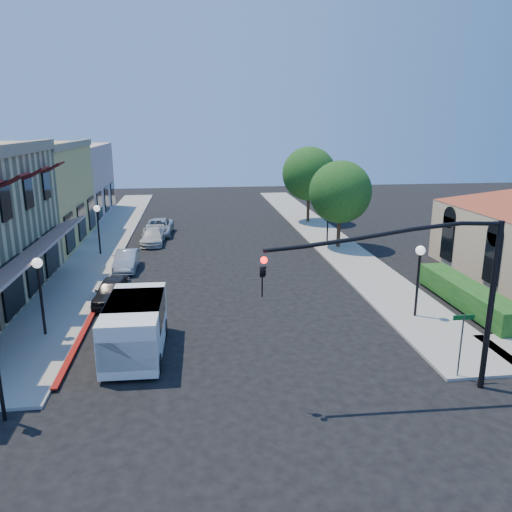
{
  "coord_description": "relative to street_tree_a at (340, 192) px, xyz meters",
  "views": [
    {
      "loc": [
        -1.9,
        -13.22,
        9.05
      ],
      "look_at": [
        1.16,
        10.76,
        2.6
      ],
      "focal_mm": 35.0,
      "sensor_mm": 36.0,
      "label": 1
    }
  ],
  "objects": [
    {
      "name": "parked_car_b",
      "position": [
        -15.0,
        -3.94,
        -3.58
      ],
      "size": [
        1.35,
        3.74,
        1.23
      ],
      "primitive_type": "imported",
      "rotation": [
        0.0,
        0.0,
        -0.01
      ],
      "color": "#B9BBBF",
      "rests_on": "ground"
    },
    {
      "name": "yellow_stucco_building",
      "position": [
        -24.3,
        4.0,
        -0.39
      ],
      "size": [
        10.0,
        12.0,
        7.6
      ],
      "primitive_type": "cube",
      "color": "tan",
      "rests_on": "ground"
    },
    {
      "name": "hedge",
      "position": [
        2.9,
        -13.0,
        -4.19
      ],
      "size": [
        1.4,
        8.0,
        1.1
      ],
      "primitive_type": "cube",
      "color": "#144815",
      "rests_on": "ground"
    },
    {
      "name": "curb_red_strip",
      "position": [
        -15.7,
        -14.0,
        -4.19
      ],
      "size": [
        0.25,
        10.0,
        0.06
      ],
      "primitive_type": "cube",
      "color": "maroon",
      "rests_on": "ground"
    },
    {
      "name": "ground",
      "position": [
        -8.8,
        -22.0,
        -4.19
      ],
      "size": [
        120.0,
        120.0,
        0.0
      ],
      "primitive_type": "plane",
      "color": "black",
      "rests_on": "ground"
    },
    {
      "name": "parked_car_c",
      "position": [
        -13.84,
        3.0,
        -3.6
      ],
      "size": [
        1.8,
        4.15,
        1.19
      ],
      "primitive_type": "imported",
      "rotation": [
        0.0,
        0.0,
        -0.03
      ],
      "color": "#BCBDBA",
      "rests_on": "ground"
    },
    {
      "name": "pink_stucco_building",
      "position": [
        -24.3,
        16.0,
        -0.69
      ],
      "size": [
        10.0,
        12.0,
        7.0
      ],
      "primitive_type": "cube",
      "color": "#CFA39C",
      "rests_on": "ground"
    },
    {
      "name": "sidewalk_left",
      "position": [
        -17.55,
        5.0,
        -4.13
      ],
      "size": [
        3.5,
        50.0,
        0.12
      ],
      "primitive_type": "cube",
      "color": "#9B988D",
      "rests_on": "ground"
    },
    {
      "name": "signal_mast_arm",
      "position": [
        -2.94,
        -20.5,
        -0.11
      ],
      "size": [
        8.01,
        0.39,
        6.0
      ],
      "color": "black",
      "rests_on": "ground"
    },
    {
      "name": "lamppost_right_near",
      "position": [
        -0.3,
        -14.0,
        -1.46
      ],
      "size": [
        0.44,
        0.44,
        3.57
      ],
      "color": "black",
      "rests_on": "ground"
    },
    {
      "name": "parked_car_d",
      "position": [
        -13.6,
        6.23,
        -3.53
      ],
      "size": [
        2.49,
        4.88,
        1.32
      ],
      "primitive_type": "imported",
      "rotation": [
        0.0,
        0.0,
        -0.06
      ],
      "color": "silver",
      "rests_on": "ground"
    },
    {
      "name": "lamppost_left_near",
      "position": [
        -17.3,
        -14.0,
        -1.46
      ],
      "size": [
        0.44,
        0.44,
        3.57
      ],
      "color": "black",
      "rests_on": "ground"
    },
    {
      "name": "sidewalk_right",
      "position": [
        -0.05,
        5.0,
        -4.13
      ],
      "size": [
        3.5,
        50.0,
        0.12
      ],
      "primitive_type": "cube",
      "color": "#9B988D",
      "rests_on": "ground"
    },
    {
      "name": "street_name_sign",
      "position": [
        -1.3,
        -19.8,
        -2.5
      ],
      "size": [
        0.8,
        0.06,
        2.5
      ],
      "color": "#595B5E",
      "rests_on": "ground"
    },
    {
      "name": "street_tree_a",
      "position": [
        0.0,
        0.0,
        0.0
      ],
      "size": [
        4.56,
        4.56,
        6.48
      ],
      "color": "#382716",
      "rests_on": "ground"
    },
    {
      "name": "parked_car_a",
      "position": [
        -15.0,
        -10.0,
        -3.55
      ],
      "size": [
        1.81,
        3.9,
        1.29
      ],
      "primitive_type": "imported",
      "rotation": [
        0.0,
        0.0,
        -0.08
      ],
      "color": "black",
      "rests_on": "ground"
    },
    {
      "name": "white_van",
      "position": [
        -13.16,
        -16.27,
        -2.92
      ],
      "size": [
        2.29,
        5.03,
        2.21
      ],
      "color": "silver",
      "rests_on": "ground"
    },
    {
      "name": "lamppost_right_far",
      "position": [
        -0.3,
        2.0,
        -1.46
      ],
      "size": [
        0.44,
        0.44,
        3.57
      ],
      "color": "black",
      "rests_on": "ground"
    },
    {
      "name": "street_tree_b",
      "position": [
        0.0,
        10.0,
        0.35
      ],
      "size": [
        4.94,
        4.94,
        7.02
      ],
      "color": "#382716",
      "rests_on": "ground"
    },
    {
      "name": "lamppost_left_far",
      "position": [
        -17.3,
        0.0,
        -1.46
      ],
      "size": [
        0.44,
        0.44,
        3.57
      ],
      "color": "black",
      "rests_on": "ground"
    }
  ]
}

